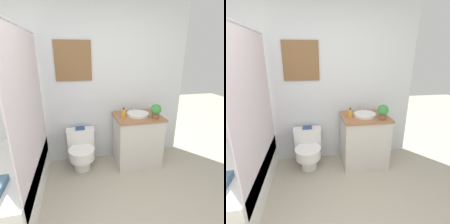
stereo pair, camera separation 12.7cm
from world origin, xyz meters
TOP-DOWN VIEW (x-y plane):
  - wall_back at (-0.00, 1.94)m, footprint 3.40×0.07m
  - shower_area at (-0.86, 1.17)m, footprint 0.64×1.48m
  - toilet at (-0.05, 1.66)m, footprint 0.44×0.51m
  - vanity at (0.84, 1.62)m, footprint 0.71×0.55m
  - sink at (0.84, 1.64)m, footprint 0.34×0.37m
  - soap_bottle at (0.60, 1.59)m, footprint 0.06×0.06m
  - potted_plant at (1.05, 1.47)m, footprint 0.16×0.16m
  - book_on_tank at (-0.05, 1.78)m, footprint 0.14×0.11m

SIDE VIEW (x-z plane):
  - shower_area at x=-0.86m, z-range -0.69..1.29m
  - toilet at x=-0.05m, z-range 0.01..0.61m
  - vanity at x=0.84m, z-range 0.00..0.82m
  - book_on_tank at x=-0.05m, z-range 0.60..0.63m
  - sink at x=0.84m, z-range 0.77..0.90m
  - soap_bottle at x=0.60m, z-range 0.80..0.96m
  - potted_plant at x=1.05m, z-range 0.82..1.04m
  - wall_back at x=0.00m, z-range 0.01..2.51m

